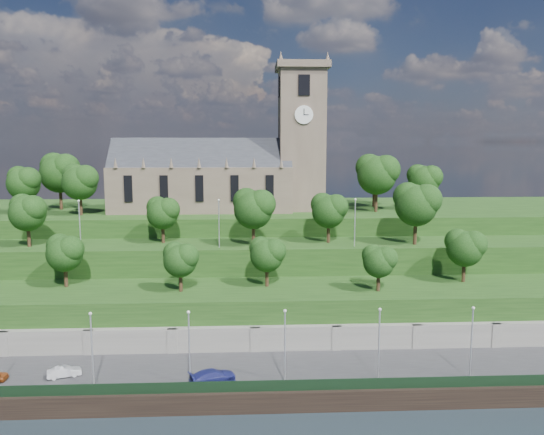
{
  "coord_description": "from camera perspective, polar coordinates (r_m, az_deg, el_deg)",
  "views": [
    {
      "loc": [
        4.16,
        -50.57,
        27.35
      ],
      "look_at": [
        7.94,
        30.0,
        15.82
      ],
      "focal_mm": 35.0,
      "sensor_mm": 36.0,
      "label": 1
    }
  ],
  "objects": [
    {
      "name": "church",
      "position": [
        96.74,
        -4.7,
        5.25
      ],
      "size": [
        38.6,
        12.35,
        27.6
      ],
      "color": "brown",
      "rests_on": "hilltop"
    },
    {
      "name": "promenade",
      "position": [
        62.55,
        -6.52,
        -16.84
      ],
      "size": [
        160.0,
        12.0,
        2.0
      ],
      "primitive_type": "cube",
      "color": "#2D2D30",
      "rests_on": "ground"
    },
    {
      "name": "lamp_posts_upper",
      "position": [
        77.49,
        -5.73,
        -0.2
      ],
      "size": [
        40.36,
        0.36,
        7.16
      ],
      "color": "#B2B2B7",
      "rests_on": "embankment_upper"
    },
    {
      "name": "retaining_wall",
      "position": [
        67.43,
        -6.2,
        -13.54
      ],
      "size": [
        160.0,
        2.1,
        5.0
      ],
      "color": "slate",
      "rests_on": "ground"
    },
    {
      "name": "fence",
      "position": [
        56.99,
        -6.93,
        -17.67
      ],
      "size": [
        160.0,
        0.1,
        1.2
      ],
      "primitive_type": "cube",
      "color": "black",
      "rests_on": "promenade"
    },
    {
      "name": "trees_hilltop",
      "position": [
        95.66,
        -4.1,
        4.62
      ],
      "size": [
        76.52,
        16.23,
        10.43
      ],
      "color": "black",
      "rests_on": "hilltop"
    },
    {
      "name": "trees_lower",
      "position": [
        70.46,
        -4.61,
        -3.93
      ],
      "size": [
        70.8,
        8.69,
        7.42
      ],
      "color": "black",
      "rests_on": "embankment_lower"
    },
    {
      "name": "ground",
      "position": [
        57.64,
        -6.93,
        -20.25
      ],
      "size": [
        320.0,
        320.0,
        0.0
      ],
      "primitive_type": "plane",
      "color": "black",
      "rests_on": "ground"
    },
    {
      "name": "lamp_posts_promenade",
      "position": [
        57.29,
        -8.9,
        -13.14
      ],
      "size": [
        60.36,
        0.36,
        8.1
      ],
      "color": "#B2B2B7",
      "rests_on": "promenade"
    },
    {
      "name": "trees_upper",
      "position": [
        79.1,
        -0.85,
        1.11
      ],
      "size": [
        63.9,
        8.53,
        9.37
      ],
      "color": "black",
      "rests_on": "embankment_upper"
    },
    {
      "name": "car_middle",
      "position": [
        64.12,
        -21.44,
        -15.18
      ],
      "size": [
        3.73,
        2.33,
        1.16
      ],
      "primitive_type": "imported",
      "rotation": [
        0.0,
        0.0,
        1.91
      ],
      "color": "#AFAEB3",
      "rests_on": "promenade"
    },
    {
      "name": "hilltop",
      "position": [
        102.6,
        -4.96,
        -3.05
      ],
      "size": [
        160.0,
        32.0,
        15.0
      ],
      "primitive_type": "cube",
      "color": "#1C3C14",
      "rests_on": "ground"
    },
    {
      "name": "embankment_lower",
      "position": [
        72.56,
        -5.93,
        -10.68
      ],
      "size": [
        160.0,
        12.0,
        8.0
      ],
      "primitive_type": "cube",
      "color": "#1C3C14",
      "rests_on": "ground"
    },
    {
      "name": "car_right",
      "position": [
        58.95,
        -6.4,
        -16.61
      ],
      "size": [
        5.39,
        3.81,
        1.45
      ],
      "primitive_type": "imported",
      "rotation": [
        0.0,
        0.0,
        1.97
      ],
      "color": "navy",
      "rests_on": "promenade"
    },
    {
      "name": "embankment_upper",
      "position": [
        82.49,
        -5.52,
        -6.9
      ],
      "size": [
        160.0,
        10.0,
        12.0
      ],
      "primitive_type": "cube",
      "color": "#1C3C14",
      "rests_on": "ground"
    },
    {
      "name": "quay_wall",
      "position": [
        57.09,
        -6.95,
        -19.31
      ],
      "size": [
        160.0,
        0.5,
        2.2
      ],
      "primitive_type": "cube",
      "color": "black",
      "rests_on": "ground"
    }
  ]
}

